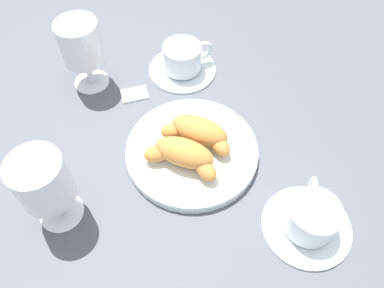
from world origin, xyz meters
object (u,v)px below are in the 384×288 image
object	(u,v)px
coffee_cup_far	(310,219)
juice_glass_left	(81,46)
pastry_plate	(192,151)
sugar_packet	(134,94)
coffee_cup_near	(183,60)
croissant_large	(199,131)
juice_glass_right	(43,183)
croissant_small	(183,155)

from	to	relation	value
coffee_cup_far	juice_glass_left	xyz separation A→B (m)	(0.41, -0.25, 0.07)
pastry_plate	sugar_packet	bearing A→B (deg)	-43.39
coffee_cup_near	sugar_packet	world-z (taller)	coffee_cup_near
pastry_plate	coffee_cup_near	distance (m)	0.21
croissant_large	juice_glass_right	xyz separation A→B (m)	(0.19, 0.16, 0.05)
croissant_small	juice_glass_right	xyz separation A→B (m)	(0.18, 0.11, 0.05)
coffee_cup_far	sugar_packet	size ratio (longest dim) A/B	2.72
pastry_plate	croissant_small	xyz separation A→B (m)	(0.01, 0.03, 0.03)
croissant_small	sugar_packet	distance (m)	0.20
coffee_cup_far	juice_glass_left	distance (m)	0.49
coffee_cup_far	sugar_packet	world-z (taller)	coffee_cup_far
coffee_cup_near	juice_glass_right	bearing A→B (deg)	67.67
croissant_small	juice_glass_right	distance (m)	0.21
juice_glass_right	croissant_large	bearing A→B (deg)	-140.54
pastry_plate	coffee_cup_far	xyz separation A→B (m)	(-0.19, 0.11, 0.02)
croissant_small	sugar_packet	world-z (taller)	croissant_small
juice_glass_right	sugar_packet	size ratio (longest dim) A/B	2.80
pastry_plate	croissant_large	bearing A→B (deg)	-110.16
juice_glass_right	sugar_packet	world-z (taller)	juice_glass_right
croissant_small	coffee_cup_far	world-z (taller)	same
croissant_large	coffee_cup_far	world-z (taller)	same
pastry_plate	coffee_cup_near	xyz separation A→B (m)	(0.05, -0.20, 0.02)
coffee_cup_near	sugar_packet	xyz separation A→B (m)	(0.08, 0.08, -0.02)
coffee_cup_near	croissant_large	bearing A→B (deg)	106.75
coffee_cup_near	juice_glass_right	world-z (taller)	juice_glass_right
pastry_plate	sugar_packet	xyz separation A→B (m)	(0.13, -0.12, -0.01)
croissant_large	croissant_small	xyz separation A→B (m)	(0.02, 0.05, 0.00)
juice_glass_right	coffee_cup_near	bearing A→B (deg)	-112.33
pastry_plate	coffee_cup_far	size ratio (longest dim) A/B	1.67
croissant_large	coffee_cup_near	size ratio (longest dim) A/B	0.97
pastry_plate	croissant_small	bearing A→B (deg)	70.96
coffee_cup_far	juice_glass_left	bearing A→B (deg)	-31.63
coffee_cup_near	juice_glass_right	size ratio (longest dim) A/B	0.97
coffee_cup_near	juice_glass_left	distance (m)	0.20
sugar_packet	coffee_cup_far	bearing A→B (deg)	120.13
coffee_cup_near	juice_glass_left	world-z (taller)	juice_glass_left
sugar_packet	juice_glass_right	bearing A→B (deg)	53.67
coffee_cup_near	sugar_packet	bearing A→B (deg)	44.22
coffee_cup_far	juice_glass_right	xyz separation A→B (m)	(0.38, 0.03, 0.07)
juice_glass_right	pastry_plate	bearing A→B (deg)	-143.59
croissant_small	coffee_cup_near	bearing A→B (deg)	-81.19
croissant_large	croissant_small	world-z (taller)	same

